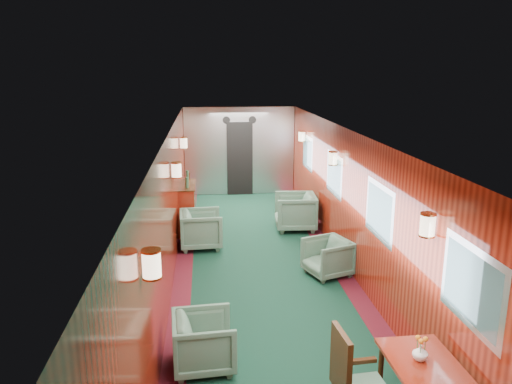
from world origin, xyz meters
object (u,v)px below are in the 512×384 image
(armchair_left_near, at_px, (204,342))
(armchair_left_far, at_px, (201,229))
(armchair_right_far, at_px, (295,212))
(side_chair, at_px, (353,381))
(credenza, at_px, (187,207))
(dining_table, at_px, (423,371))
(armchair_right_near, at_px, (327,257))

(armchair_left_near, height_order, armchair_left_far, armchair_left_far)
(armchair_left_near, relative_size, armchair_right_far, 0.83)
(side_chair, xyz_separation_m, credenza, (-1.73, 6.41, -0.09))
(dining_table, height_order, armchair_right_near, dining_table)
(armchair_right_near, bearing_deg, dining_table, -19.44)
(side_chair, bearing_deg, armchair_left_near, 132.07)
(side_chair, xyz_separation_m, armchair_right_near, (0.69, 3.77, -0.29))
(armchair_left_far, bearing_deg, armchair_right_near, -129.62)
(dining_table, distance_m, armchair_right_near, 3.67)
(armchair_right_near, bearing_deg, side_chair, -30.26)
(armchair_right_near, height_order, armchair_right_far, armchair_right_far)
(dining_table, relative_size, credenza, 0.72)
(side_chair, xyz_separation_m, armchair_left_far, (-1.43, 5.34, -0.24))
(armchair_right_near, xyz_separation_m, armchair_right_far, (-0.10, 2.49, 0.08))
(dining_table, bearing_deg, side_chair, -172.04)
(dining_table, distance_m, armchair_right_far, 6.15)
(side_chair, relative_size, armchair_right_far, 1.30)
(credenza, relative_size, armchair_right_far, 1.50)
(armchair_left_near, bearing_deg, armchair_right_far, -25.91)
(dining_table, height_order, armchair_right_far, armchair_right_far)
(armchair_left_near, distance_m, armchair_right_near, 3.23)
(credenza, distance_m, armchair_left_near, 5.13)
(armchair_left_near, distance_m, armchair_left_far, 4.05)
(credenza, xyz_separation_m, armchair_left_far, (0.30, -1.07, -0.15))
(side_chair, relative_size, armchair_left_far, 1.39)
(side_chair, height_order, credenza, credenza)
(armchair_left_far, relative_size, armchair_right_far, 0.93)
(side_chair, height_order, armchair_left_far, side_chair)
(side_chair, relative_size, armchair_right_near, 1.61)
(side_chair, bearing_deg, credenza, 100.23)
(side_chair, distance_m, armchair_right_near, 3.84)
(credenza, relative_size, armchair_right_near, 1.86)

